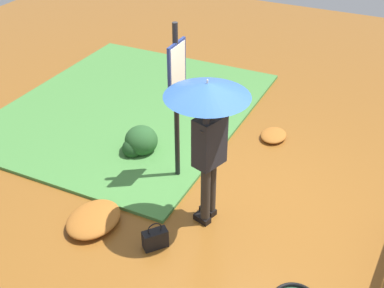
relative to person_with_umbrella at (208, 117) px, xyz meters
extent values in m
plane|color=brown|center=(-0.24, 0.17, -1.55)|extent=(18.00, 18.00, 0.00)
cube|color=#47843D|center=(-2.12, -2.48, -1.53)|extent=(4.80, 4.00, 0.05)
cylinder|color=#2D2823|center=(-0.17, -0.01, -1.12)|extent=(0.12, 0.12, 0.86)
cylinder|color=#2D2823|center=(0.01, -0.01, -1.12)|extent=(0.12, 0.12, 0.86)
cube|color=black|center=(-0.17, -0.05, -1.51)|extent=(0.17, 0.24, 0.08)
cube|color=black|center=(0.01, -0.05, -1.51)|extent=(0.17, 0.24, 0.08)
cube|color=#232328|center=(-0.08, -0.01, -0.37)|extent=(0.44, 0.34, 0.64)
sphere|color=beige|center=(-0.08, -0.01, 0.09)|extent=(0.20, 0.20, 0.20)
ellipsoid|color=black|center=(-0.08, -0.01, 0.12)|extent=(0.20, 0.20, 0.15)
cylinder|color=#232328|center=(-0.29, -0.04, -0.16)|extent=(0.18, 0.13, 0.18)
cylinder|color=#232328|center=(-0.25, -0.05, -0.07)|extent=(0.24, 0.11, 0.33)
cube|color=black|center=(-0.17, -0.03, 0.07)|extent=(0.07, 0.04, 0.14)
cylinder|color=#232328|center=(0.08, -0.01, -0.13)|extent=(0.11, 0.10, 0.09)
cylinder|color=#232328|center=(0.07, 0.00, -0.04)|extent=(0.10, 0.09, 0.23)
cylinder|color=#A5A5AD|center=(0.06, 0.01, 0.27)|extent=(0.02, 0.02, 0.41)
cone|color=#264C8C|center=(0.06, 0.01, 0.37)|extent=(0.96, 0.96, 0.16)
sphere|color=#A5A5AD|center=(0.06, 0.01, 0.48)|extent=(0.02, 0.02, 0.02)
cylinder|color=black|center=(-0.71, -0.77, -0.40)|extent=(0.07, 0.07, 2.30)
cube|color=navy|center=(-0.71, -0.76, 0.15)|extent=(0.44, 0.04, 0.70)
cube|color=silver|center=(-0.71, -0.74, 0.15)|extent=(0.38, 0.01, 0.64)
cube|color=black|center=(0.67, -0.37, -1.43)|extent=(0.32, 0.30, 0.24)
torus|color=black|center=(0.67, -0.37, -1.27)|extent=(0.15, 0.13, 0.18)
ellipsoid|color=#285628|center=(-1.01, -1.55, -1.32)|extent=(0.51, 0.51, 0.46)
ellipsoid|color=#1E421E|center=(-0.86, -1.63, -1.40)|extent=(0.30, 0.30, 0.30)
ellipsoid|color=#A86023|center=(0.67, -1.27, -1.47)|extent=(0.79, 0.63, 0.17)
ellipsoid|color=#A86023|center=(-2.31, 0.15, -1.50)|extent=(0.51, 0.41, 0.11)
camera|label=1|loc=(4.44, 1.95, 2.78)|focal=46.77mm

